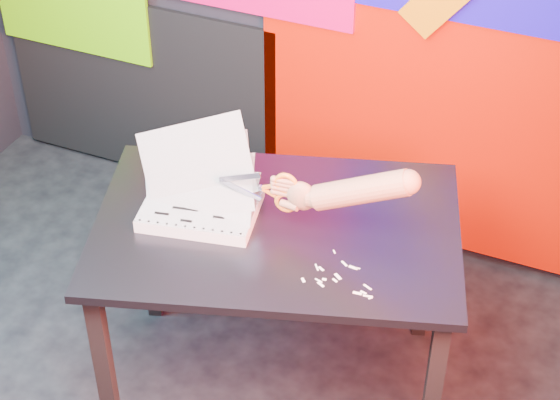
% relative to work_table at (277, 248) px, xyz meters
% --- Properties ---
extents(room, '(3.01, 3.01, 2.71)m').
position_rel_work_table_xyz_m(room, '(-0.31, -0.52, 0.70)').
color(room, '#2A2A2B').
rests_on(room, ground).
extents(backdrop, '(2.88, 0.05, 2.08)m').
position_rel_work_table_xyz_m(backdrop, '(-0.25, 0.94, 0.30)').
color(backdrop, '#C21001').
rests_on(backdrop, ground).
extents(work_table, '(1.32, 1.07, 0.75)m').
position_rel_work_table_xyz_m(work_table, '(0.00, 0.00, 0.00)').
color(work_table, black).
rests_on(work_table, ground).
extents(printout_stack, '(0.44, 0.33, 0.34)m').
position_rel_work_table_xyz_m(printout_stack, '(-0.24, -0.04, 0.13)').
color(printout_stack, white).
rests_on(printout_stack, work_table).
extents(scissors, '(0.26, 0.03, 0.15)m').
position_rel_work_table_xyz_m(scissors, '(0.02, -0.01, 0.24)').
color(scissors, '#A8AEC3').
rests_on(scissors, printout_stack).
extents(hand_forearm, '(0.44, 0.11, 0.21)m').
position_rel_work_table_xyz_m(hand_forearm, '(0.23, 0.01, 0.30)').
color(hand_forearm, '#B86847').
rests_on(hand_forearm, work_table).
extents(paper_clippings, '(0.22, 0.17, 0.00)m').
position_rel_work_table_xyz_m(paper_clippings, '(0.27, -0.15, 0.10)').
color(paper_clippings, white).
rests_on(paper_clippings, work_table).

